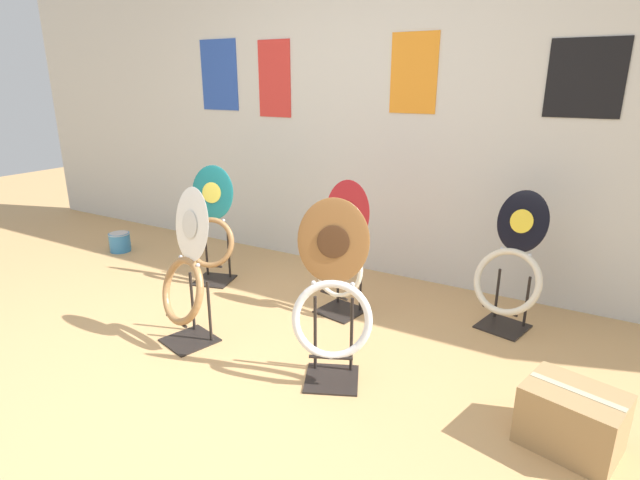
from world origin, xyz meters
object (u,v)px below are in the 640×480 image
object	(u,v)px
toilet_seat_display_white_plain	(186,276)
toilet_seat_display_teal_sax	(211,228)
toilet_seat_display_woodgrain	(332,303)
toilet_seat_display_jazz_black	(511,269)
toilet_seat_display_crimson_swirl	(342,255)
storage_box	(572,419)
paint_can	(120,241)

from	to	relation	value
toilet_seat_display_white_plain	toilet_seat_display_teal_sax	world-z (taller)	toilet_seat_display_white_plain
toilet_seat_display_teal_sax	toilet_seat_display_woodgrain	xyz separation A→B (m)	(1.48, -0.74, 0.02)
toilet_seat_display_jazz_black	toilet_seat_display_crimson_swirl	bearing A→B (deg)	-161.65
toilet_seat_display_white_plain	toilet_seat_display_jazz_black	world-z (taller)	toilet_seat_display_white_plain
storage_box	paint_can	bearing A→B (deg)	168.94
toilet_seat_display_white_plain	toilet_seat_display_woodgrain	bearing A→B (deg)	4.01
toilet_seat_display_white_plain	toilet_seat_display_woodgrain	size ratio (longest dim) A/B	0.96
toilet_seat_display_white_plain	paint_can	size ratio (longest dim) A/B	4.96
paint_can	toilet_seat_display_white_plain	bearing A→B (deg)	-26.99
storage_box	toilet_seat_display_teal_sax	bearing A→B (deg)	165.86
paint_can	toilet_seat_display_crimson_swirl	bearing A→B (deg)	-1.90
toilet_seat_display_woodgrain	storage_box	world-z (taller)	toilet_seat_display_woodgrain
toilet_seat_display_teal_sax	toilet_seat_display_woodgrain	bearing A→B (deg)	-26.61
toilet_seat_display_white_plain	paint_can	xyz separation A→B (m)	(-1.78, 0.91, -0.33)
toilet_seat_display_crimson_swirl	toilet_seat_display_woodgrain	xyz separation A→B (m)	(0.35, -0.76, 0.04)
storage_box	toilet_seat_display_woodgrain	bearing A→B (deg)	-175.73
toilet_seat_display_crimson_swirl	paint_can	bearing A→B (deg)	178.10
toilet_seat_display_crimson_swirl	toilet_seat_display_jazz_black	xyz separation A→B (m)	(1.02, 0.34, -0.01)
toilet_seat_display_teal_sax	toilet_seat_display_jazz_black	xyz separation A→B (m)	(2.15, 0.35, -0.04)
toilet_seat_display_white_plain	toilet_seat_display_jazz_black	size ratio (longest dim) A/B	1.07
toilet_seat_display_crimson_swirl	paint_can	xyz separation A→B (m)	(-2.38, 0.08, -0.32)
toilet_seat_display_jazz_black	storage_box	world-z (taller)	toilet_seat_display_jazz_black
toilet_seat_display_jazz_black	paint_can	bearing A→B (deg)	-175.66
toilet_seat_display_woodgrain	storage_box	distance (m)	1.18
toilet_seat_display_teal_sax	paint_can	distance (m)	1.29
toilet_seat_display_crimson_swirl	toilet_seat_display_teal_sax	distance (m)	1.14
toilet_seat_display_white_plain	toilet_seat_display_teal_sax	distance (m)	0.97
toilet_seat_display_crimson_swirl	toilet_seat_display_jazz_black	size ratio (longest dim) A/B	1.03
paint_can	toilet_seat_display_jazz_black	bearing A→B (deg)	4.34
toilet_seat_display_white_plain	toilet_seat_display_crimson_swirl	size ratio (longest dim) A/B	1.04
toilet_seat_display_jazz_black	storage_box	xyz separation A→B (m)	(0.46, -1.01, -0.26)
toilet_seat_display_teal_sax	toilet_seat_display_woodgrain	world-z (taller)	toilet_seat_display_woodgrain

